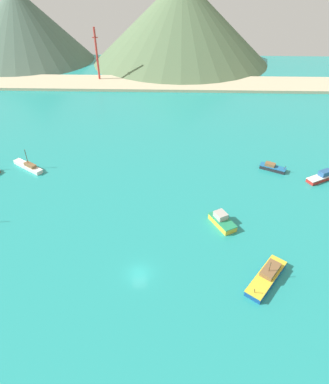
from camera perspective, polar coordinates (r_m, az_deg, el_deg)
ground at (r=85.87m, az=-2.55°, el=1.30°), size 260.00×280.00×0.50m
fishing_boat_1 at (r=96.32m, az=25.66°, el=2.42°), size 8.70×6.31×2.52m
fishing_boat_2 at (r=64.22m, az=17.33°, el=-13.86°), size 9.20×10.61×4.51m
fishing_boat_4 at (r=95.89m, az=18.20°, el=4.06°), size 7.22×5.23×2.19m
fishing_boat_5 at (r=73.33m, az=9.94°, el=-4.94°), size 5.95×7.41×2.77m
fishing_boat_6 at (r=99.32m, az=-22.55°, el=4.15°), size 10.14×7.79×6.05m
beach_strip at (r=160.64m, az=-0.46°, el=18.32°), size 247.00×21.27×1.20m
hill_west at (r=214.41m, az=-23.69°, el=25.02°), size 74.68×74.68×37.14m
hill_central at (r=198.54m, az=2.90°, el=27.59°), size 97.17×97.17×41.76m
radio_tower at (r=165.52m, az=-11.65°, el=22.29°), size 2.36×1.89×23.62m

